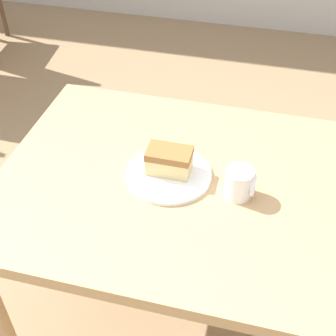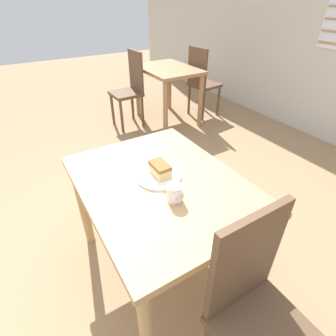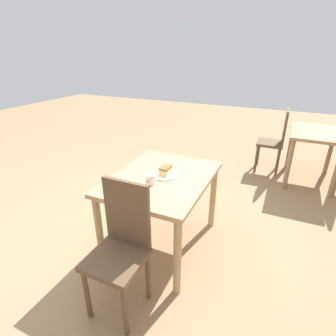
{
  "view_description": "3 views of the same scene",
  "coord_description": "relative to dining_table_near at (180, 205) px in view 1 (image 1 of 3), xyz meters",
  "views": [
    {
      "loc": [
        0.34,
        -0.6,
        1.62
      ],
      "look_at": [
        0.1,
        0.34,
        0.76
      ],
      "focal_mm": 50.0,
      "sensor_mm": 36.0,
      "label": 1
    },
    {
      "loc": [
        1.11,
        -0.2,
        1.57
      ],
      "look_at": [
        0.12,
        0.41,
        0.78
      ],
      "focal_mm": 28.0,
      "sensor_mm": 36.0,
      "label": 2
    },
    {
      "loc": [
        1.98,
        1.25,
        1.72
      ],
      "look_at": [
        0.08,
        0.39,
        0.79
      ],
      "focal_mm": 28.0,
      "sensor_mm": 36.0,
      "label": 3
    }
  ],
  "objects": [
    {
      "name": "dining_table_near",
      "position": [
        0.0,
        0.0,
        0.0
      ],
      "size": [
        1.05,
        0.81,
        0.72
      ],
      "color": "tan",
      "rests_on": "ground_plane"
    },
    {
      "name": "plate",
      "position": [
        -0.04,
        0.01,
        0.11
      ],
      "size": [
        0.25,
        0.25,
        0.01
      ],
      "color": "white",
      "rests_on": "dining_table_near"
    },
    {
      "name": "cake_slice",
      "position": [
        -0.04,
        0.02,
        0.15
      ],
      "size": [
        0.13,
        0.08,
        0.07
      ],
      "color": "#E0C67F",
      "rests_on": "plate"
    },
    {
      "name": "coffee_mug",
      "position": [
        0.17,
        -0.02,
        0.14
      ],
      "size": [
        0.08,
        0.08,
        0.09
      ],
      "color": "white",
      "rests_on": "dining_table_near"
    }
  ]
}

